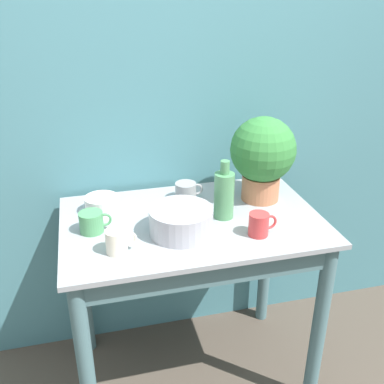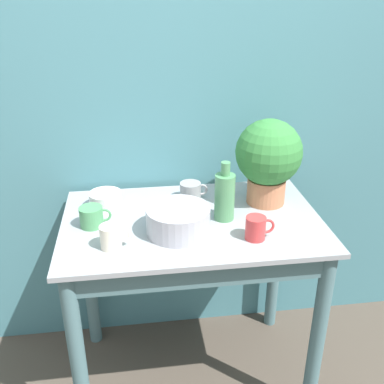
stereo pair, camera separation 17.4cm
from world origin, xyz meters
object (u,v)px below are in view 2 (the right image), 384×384
Objects in this scene: mug_red at (256,228)px; mug_grey at (191,191)px; potted_plant at (268,157)px; bottle_tall at (225,196)px; bowl_wash_large at (178,220)px; mug_cream at (111,237)px; mug_green at (92,217)px; bowl_small_enamel_white at (106,200)px.

mug_red is 0.90× the size of mug_grey.
bottle_tall is (-0.21, -0.12, -0.11)m from potted_plant.
bowl_wash_large reaches higher than mug_grey.
mug_grey is (0.33, 0.35, -0.01)m from mug_cream.
potted_plant is 0.75m from mug_green.
mug_red reaches higher than mug_grey.
bottle_tall is 2.20× the size of mug_red.
mug_grey is at bearing 46.61° from mug_cream.
bottle_tall is 2.19× the size of mug_cream.
potted_plant reaches higher than bottle_tall.
mug_cream is 0.90× the size of mug_grey.
mug_cream is at bearing 178.94° from mug_red.
bowl_wash_large is at bearing -153.00° from potted_plant.
mug_green reaches higher than bowl_small_enamel_white.
mug_red is 0.41m from mug_grey.
mug_green is (-0.60, 0.18, -0.00)m from mug_red.
mug_green is 1.11× the size of mug_cream.
bowl_small_enamel_white is (-0.56, 0.33, -0.01)m from mug_red.
mug_green is 0.19m from mug_cream.
mug_grey is at bearing 24.08° from mug_green.
mug_cream is at bearing -156.66° from potted_plant.
bowl_wash_large is 1.00× the size of bottle_tall.
mug_red is at bearing -61.80° from mug_grey.
mug_red is 0.89× the size of mug_green.
potted_plant is 2.97× the size of mug_green.
potted_plant is 2.68× the size of bowl_small_enamel_white.
mug_red is (-0.12, -0.29, -0.16)m from potted_plant.
mug_red is at bearing -30.74° from bowl_small_enamel_white.
mug_red is at bearing -112.58° from potted_plant.
potted_plant is 1.51× the size of bottle_tall.
bowl_wash_large is 0.34m from mug_green.
bowl_wash_large is at bearing 16.97° from mug_cream.
bowl_wash_large reaches higher than bowl_small_enamel_white.
bottle_tall is at bearing -60.86° from mug_grey.
bowl_small_enamel_white is (-0.68, 0.04, -0.17)m from potted_plant.
mug_red is at bearing -62.90° from bottle_tall.
bottle_tall is 1.97× the size of mug_green.
bowl_wash_large is 0.22m from bottle_tall.
potted_plant reaches higher than mug_grey.
bottle_tall reaches higher than bowl_wash_large.
mug_cream is at bearing -160.27° from bottle_tall.
mug_green is 0.16m from bowl_small_enamel_white.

